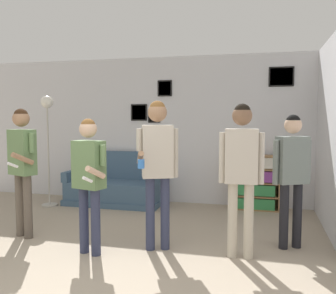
# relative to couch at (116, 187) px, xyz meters

# --- Properties ---
(wall_back) EXTENTS (7.78, 0.08, 2.70)m
(wall_back) POSITION_rel_couch_xyz_m (0.82, 0.41, 1.05)
(wall_back) COLOR silver
(wall_back) RESTS_ON ground_plane
(couch) EXTENTS (1.75, 0.80, 0.94)m
(couch) POSITION_rel_couch_xyz_m (0.00, 0.00, 0.00)
(couch) COLOR #3D5670
(couch) RESTS_ON ground_plane
(bookshelf) EXTENTS (0.84, 0.30, 0.94)m
(bookshelf) POSITION_rel_couch_xyz_m (2.50, 0.19, 0.17)
(bookshelf) COLOR olive
(bookshelf) RESTS_ON ground_plane
(floor_lamp) EXTENTS (0.28, 0.28, 1.97)m
(floor_lamp) POSITION_rel_couch_xyz_m (-1.08, -0.48, 1.15)
(floor_lamp) COLOR #ADA89E
(floor_lamp) RESTS_ON ground_plane
(person_player_foreground_left) EXTENTS (0.47, 0.56, 1.71)m
(person_player_foreground_left) POSITION_rel_couch_xyz_m (-0.43, -2.12, 0.75)
(person_player_foreground_left) COLOR brown
(person_player_foreground_left) RESTS_ON ground_plane
(person_player_foreground_center) EXTENTS (0.48, 0.53, 1.58)m
(person_player_foreground_center) POSITION_rel_couch_xyz_m (0.69, -2.46, 0.66)
(person_player_foreground_center) COLOR #2D334C
(person_player_foreground_center) RESTS_ON ground_plane
(person_watcher_holding_cup) EXTENTS (0.47, 0.55, 1.79)m
(person_watcher_holding_cup) POSITION_rel_couch_xyz_m (1.42, -2.12, 0.81)
(person_watcher_holding_cup) COLOR #2D334C
(person_watcher_holding_cup) RESTS_ON ground_plane
(person_spectator_near_bookshelf) EXTENTS (0.50, 0.22, 1.75)m
(person_spectator_near_bookshelf) POSITION_rel_couch_xyz_m (2.40, -2.14, 0.78)
(person_spectator_near_bookshelf) COLOR #B7AD99
(person_spectator_near_bookshelf) RESTS_ON ground_plane
(person_spectator_far_right) EXTENTS (0.45, 0.34, 1.63)m
(person_spectator_far_right) POSITION_rel_couch_xyz_m (2.98, -1.67, 0.69)
(person_spectator_far_right) COLOR black
(person_spectator_far_right) RESTS_ON ground_plane
(drinking_cup) EXTENTS (0.07, 0.07, 0.09)m
(drinking_cup) POSITION_rel_couch_xyz_m (2.52, 0.19, 0.68)
(drinking_cup) COLOR blue
(drinking_cup) RESTS_ON bookshelf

